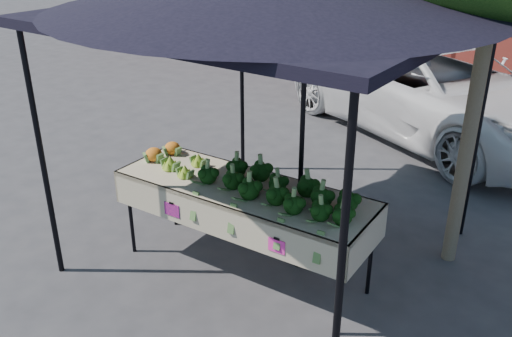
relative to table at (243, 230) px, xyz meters
name	(u,v)px	position (x,y,z in m)	size (l,w,h in m)	color
ground	(249,277)	(0.10, -0.06, -0.45)	(90.00, 90.00, 0.00)	#333336
table	(243,230)	(0.00, 0.00, 0.00)	(2.43, 0.91, 0.90)	#C3B690
canopy	(274,123)	(0.02, 0.44, 0.92)	(3.16, 3.16, 2.74)	black
broccoli_heap	(279,184)	(0.36, 0.03, 0.56)	(1.51, 0.54, 0.23)	black
romanesco_cluster	(185,160)	(-0.67, -0.01, 0.54)	(0.41, 0.45, 0.18)	#A1B12B
cauliflower_pair	(163,150)	(-1.04, 0.07, 0.53)	(0.21, 0.41, 0.16)	orange
street_tree	(481,67)	(1.52, 1.36, 1.47)	(1.94, 1.94, 3.83)	#1E4C14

